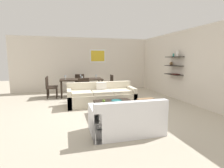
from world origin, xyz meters
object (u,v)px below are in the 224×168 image
Objects in this scene: decorative_bowl at (116,101)px; apple_on_coffee_table at (104,101)px; loveseat_white at (126,120)px; dining_chair_left_far at (50,85)px; sofa_beige at (101,97)px; wine_glass_right_far at (96,76)px; dining_chair_right_far at (109,83)px; wine_glass_foot at (82,77)px; dining_chair_head at (80,82)px; coffee_table at (115,109)px; dining_chair_left_near at (50,86)px; dining_chair_foot at (83,87)px; wine_glass_left_far at (65,76)px; wine_glass_head at (81,75)px; dining_table at (81,80)px; wine_glass_left_near at (65,77)px.

apple_on_coffee_table is at bearing 161.46° from decorative_bowl.
dining_chair_left_far is at bearing 113.03° from loveseat_white.
sofa_beige is 2.68× the size of dining_chair_left_far.
apple_on_coffee_table is 0.10× the size of dining_chair_left_far.
wine_glass_right_far is at bearing -2.48° from dining_chair_left_far.
wine_glass_foot reaches higher than dining_chair_right_far.
dining_chair_head is at bearing 100.09° from decorative_bowl.
sofa_beige is at bearing 96.30° from coffee_table.
dining_chair_left_far is (-1.86, 1.98, 0.21)m from sofa_beige.
dining_chair_left_near is 0.39m from dining_chair_left_far.
wine_glass_left_far is (-0.68, 0.94, 0.37)m from dining_chair_foot.
wine_glass_head is (-0.53, 2.16, 0.58)m from sofa_beige.
sofa_beige is 1.29× the size of dining_table.
wine_glass_foot reaches higher than coffee_table.
wine_glass_left_far is (-1.03, 3.10, 0.45)m from apple_on_coffee_table.
loveseat_white is 1.20m from decorative_bowl.
loveseat_white reaches higher than coffee_table.
dining_chair_right_far is 5.44× the size of wine_glass_foot.
sofa_beige is 2.69m from dining_chair_head.
wine_glass_head is 0.73m from wine_glass_left_far.
coffee_table is 3.16m from dining_table.
wine_glass_left_near is at bearing -125.85° from dining_chair_head.
dining_chair_head is at bearing 37.84° from dining_chair_left_near.
decorative_bowl is 0.33× the size of dining_chair_left_far.
dining_chair_foot is 5.31× the size of wine_glass_left_far.
dining_chair_foot is (-0.67, 2.21, 0.31)m from coffee_table.
dining_chair_foot is (-1.32, -1.03, 0.00)m from dining_chair_right_far.
loveseat_white is 4.52m from dining_chair_left_near.
dining_table is at bearing 8.86° from wine_glass_left_near.
loveseat_white is 17.95× the size of apple_on_coffee_table.
dining_chair_left_near is at bearing 114.94° from loveseat_white.
apple_on_coffee_table is at bearing 169.56° from coffee_table.
dining_chair_left_far is 0.80m from wine_glass_left_near.
apple_on_coffee_table is 3.60m from dining_chair_left_far.
dining_chair_head is at bearing 95.29° from apple_on_coffee_table.
wine_glass_foot is (-0.70, 2.74, 0.44)m from decorative_bowl.
coffee_table is at bearing -73.13° from dining_chair_foot.
apple_on_coffee_table is at bearing -96.01° from wine_glass_right_far.
apple_on_coffee_table is (-0.18, -1.20, 0.13)m from sofa_beige.
sofa_beige is at bearing -94.48° from wine_glass_right_far.
dining_chair_left_far is (0.00, 0.39, 0.00)m from dining_chair_left_near.
wine_glass_head is (-0.35, 3.36, 0.44)m from apple_on_coffee_table.
wine_glass_foot reaches higher than apple_on_coffee_table.
wine_glass_left_far is (0.64, -0.09, 0.37)m from dining_chair_left_far.
dining_chair_left_near is 5.31× the size of wine_glass_left_far.
dining_chair_head is at bearing 90.00° from dining_table.
decorative_bowl is at bearing -18.54° from apple_on_coffee_table.
loveseat_white reaches higher than apple_on_coffee_table.
dining_chair_head reaches higher than decorative_bowl.
coffee_table is 6.07× the size of wine_glass_left_near.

